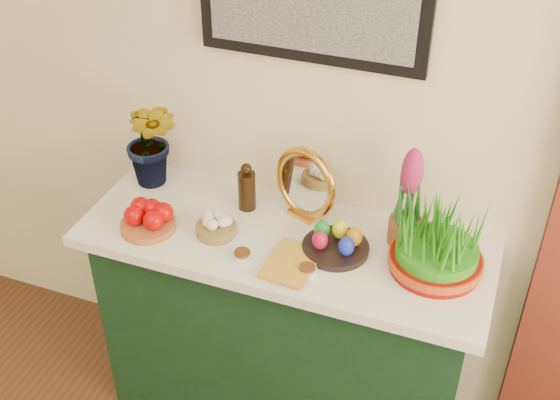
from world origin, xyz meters
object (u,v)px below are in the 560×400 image
object	(u,v)px
sideboard	(285,332)
mirror	(305,184)
wheatgrass_sabzeh	(438,243)
hyacinth_green	(150,128)
book	(270,256)

from	to	relation	value
sideboard	mirror	size ratio (longest dim) A/B	4.91
sideboard	wheatgrass_sabzeh	world-z (taller)	wheatgrass_sabzeh
hyacinth_green	wheatgrass_sabzeh	distance (m)	1.08
hyacinth_green	mirror	world-z (taller)	hyacinth_green
hyacinth_green	mirror	distance (m)	0.59
hyacinth_green	wheatgrass_sabzeh	size ratio (longest dim) A/B	1.59
mirror	book	xyz separation A→B (m)	(-0.02, -0.27, -0.11)
book	wheatgrass_sabzeh	xyz separation A→B (m)	(0.50, 0.14, 0.09)
sideboard	wheatgrass_sabzeh	distance (m)	0.76
mirror	sideboard	bearing A→B (deg)	-98.64
mirror	wheatgrass_sabzeh	size ratio (longest dim) A/B	0.89
book	sideboard	bearing A→B (deg)	93.75
sideboard	hyacinth_green	xyz separation A→B (m)	(-0.56, 0.13, 0.70)
mirror	wheatgrass_sabzeh	world-z (taller)	mirror
sideboard	book	world-z (taller)	book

